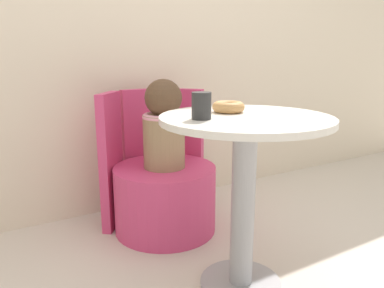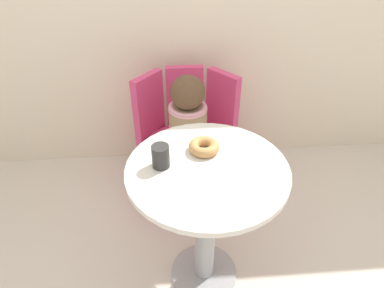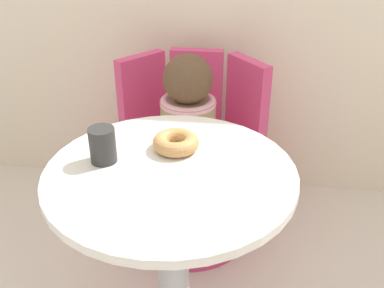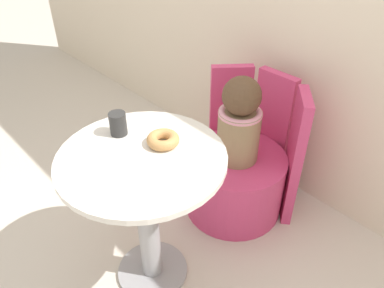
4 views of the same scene
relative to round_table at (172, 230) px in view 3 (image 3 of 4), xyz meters
name	(u,v)px [view 3 (image 3 of 4)]	position (x,y,z in m)	size (l,w,h in m)	color
round_table	(172,230)	(0.00, 0.00, 0.00)	(0.66, 0.66, 0.72)	#99999E
tub_chair	(188,197)	(-0.04, 0.63, -0.34)	(0.55, 0.55, 0.36)	#D13D70
booth_backrest	(195,133)	(-0.04, 0.86, -0.14)	(0.65, 0.24, 0.76)	#D13D70
child_figure	(188,113)	(-0.04, 0.63, 0.07)	(0.22, 0.22, 0.47)	#937A56
donut	(176,142)	(0.00, 0.11, 0.22)	(0.13, 0.13, 0.04)	tan
cup	(103,145)	(-0.18, 0.02, 0.25)	(0.07, 0.07, 0.10)	#2D2D2D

